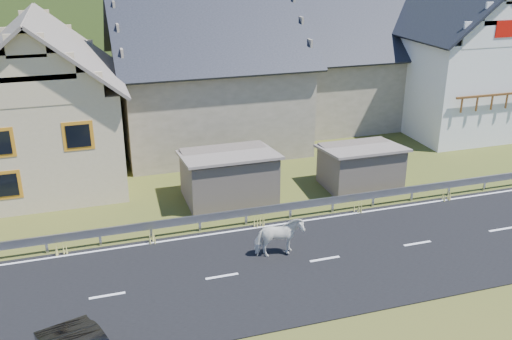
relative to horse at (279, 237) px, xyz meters
name	(u,v)px	position (x,y,z in m)	size (l,w,h in m)	color
ground	(325,260)	(1.57, -0.79, -0.81)	(160.00, 160.00, 0.00)	#374817
road	(325,260)	(1.57, -0.79, -0.79)	(60.00, 7.00, 0.04)	black
lane_markings	(325,259)	(1.57, -0.79, -0.76)	(60.00, 6.60, 0.01)	silver
guardrail	(291,207)	(1.57, 2.89, -0.24)	(28.10, 0.09, 0.75)	#93969B
shed_left	(229,177)	(-0.43, 5.71, 0.29)	(4.30, 3.30, 2.40)	#66594F
shed_right	(360,167)	(6.07, 5.21, 0.19)	(3.80, 2.90, 2.20)	#66594F
house_cream	(40,93)	(-8.44, 11.21, 3.55)	(7.80, 9.80, 8.30)	beige
house_stone_a	(206,65)	(0.57, 14.21, 3.83)	(10.80, 9.80, 8.90)	#9E927D
house_stone_b	(348,56)	(10.57, 16.21, 3.43)	(9.80, 8.80, 8.10)	#9E927D
house_white	(455,46)	(16.57, 13.21, 4.25)	(8.80, 10.80, 9.70)	silver
mountain	(116,44)	(6.57, 179.21, -20.81)	(440.00, 280.00, 260.00)	#273D17
horse	(279,237)	(0.00, 0.00, 0.00)	(1.82, 0.83, 1.53)	silver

